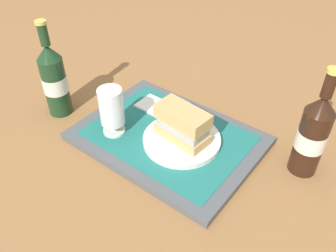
% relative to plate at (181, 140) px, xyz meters
% --- Properties ---
extents(ground_plane, '(3.00, 3.00, 0.00)m').
position_rel_plate_xyz_m(ground_plane, '(0.04, -0.00, -0.03)').
color(ground_plane, olive).
extents(tray, '(0.44, 0.32, 0.02)m').
position_rel_plate_xyz_m(tray, '(0.04, -0.00, -0.02)').
color(tray, '#4C5156').
rests_on(tray, ground_plane).
extents(placemat, '(0.38, 0.27, 0.00)m').
position_rel_plate_xyz_m(placemat, '(0.04, -0.00, -0.01)').
color(placemat, '#1E6B66').
rests_on(placemat, tray).
extents(plate, '(0.19, 0.19, 0.01)m').
position_rel_plate_xyz_m(plate, '(0.00, 0.00, 0.00)').
color(plate, silver).
rests_on(plate, placemat).
extents(sandwich, '(0.14, 0.08, 0.08)m').
position_rel_plate_xyz_m(sandwich, '(0.00, -0.00, 0.05)').
color(sandwich, tan).
rests_on(sandwich, plate).
extents(beer_glass, '(0.06, 0.06, 0.12)m').
position_rel_plate_xyz_m(beer_glass, '(0.16, 0.07, 0.06)').
color(beer_glass, silver).
rests_on(beer_glass, placemat).
extents(napkin_folded, '(0.09, 0.07, 0.01)m').
position_rel_plate_xyz_m(napkin_folded, '(0.15, -0.07, -0.00)').
color(napkin_folded, white).
rests_on(napkin_folded, placemat).
extents(beer_bottle, '(0.07, 0.07, 0.27)m').
position_rel_plate_xyz_m(beer_bottle, '(0.36, 0.08, 0.08)').
color(beer_bottle, '#19381E').
rests_on(beer_bottle, ground_plane).
extents(second_bottle, '(0.07, 0.07, 0.27)m').
position_rel_plate_xyz_m(second_bottle, '(-0.26, -0.12, 0.08)').
color(second_bottle, black).
rests_on(second_bottle, ground_plane).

